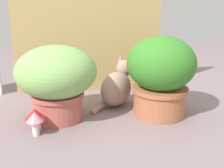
{
  "coord_description": "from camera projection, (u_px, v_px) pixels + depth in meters",
  "views": [
    {
      "loc": [
        -0.18,
        -1.43,
        0.62
      ],
      "look_at": [
        0.07,
        0.04,
        0.18
      ],
      "focal_mm": 42.52,
      "sensor_mm": 36.0,
      "label": 1
    }
  ],
  "objects": [
    {
      "name": "ground_plane",
      "position": [
        102.0,
        116.0,
        1.56
      ],
      "size": [
        6.0,
        6.0,
        0.0
      ],
      "primitive_type": "plane",
      "color": "gray"
    },
    {
      "name": "cardboard_backdrop",
      "position": [
        89.0,
        27.0,
        1.91
      ],
      "size": [
        1.07,
        0.03,
        0.96
      ],
      "primitive_type": "cube",
      "color": "tan",
      "rests_on": "ground"
    },
    {
      "name": "grass_planter",
      "position": [
        57.0,
        78.0,
        1.45
      ],
      "size": [
        0.44,
        0.44,
        0.42
      ],
      "color": "#B55950",
      "rests_on": "ground"
    },
    {
      "name": "leafy_planter",
      "position": [
        161.0,
        74.0,
        1.51
      ],
      "size": [
        0.39,
        0.39,
        0.46
      ],
      "color": "#AB6341",
      "rests_on": "ground"
    },
    {
      "name": "cat",
      "position": [
        117.0,
        87.0,
        1.71
      ],
      "size": [
        0.33,
        0.32,
        0.32
      ],
      "color": "#A48173",
      "rests_on": "ground"
    },
    {
      "name": "mushroom_ornament_red",
      "position": [
        35.0,
        115.0,
        1.33
      ],
      "size": [
        0.1,
        0.1,
        0.13
      ],
      "color": "silver",
      "rests_on": "ground"
    },
    {
      "name": "mushroom_ornament_pink",
      "position": [
        35.0,
        119.0,
        1.3
      ],
      "size": [
        0.09,
        0.09,
        0.12
      ],
      "color": "silver",
      "rests_on": "ground"
    }
  ]
}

